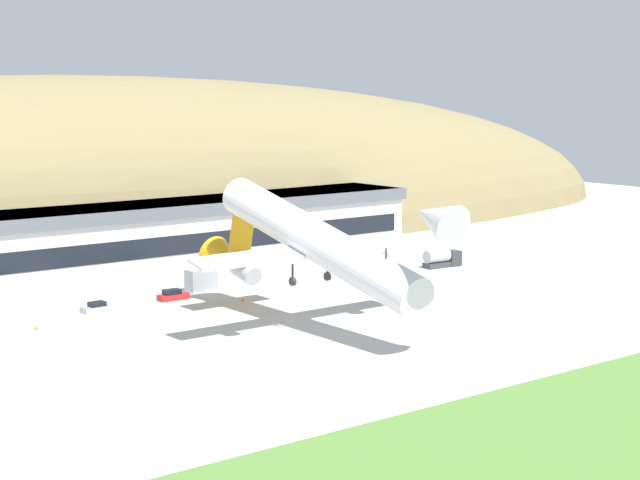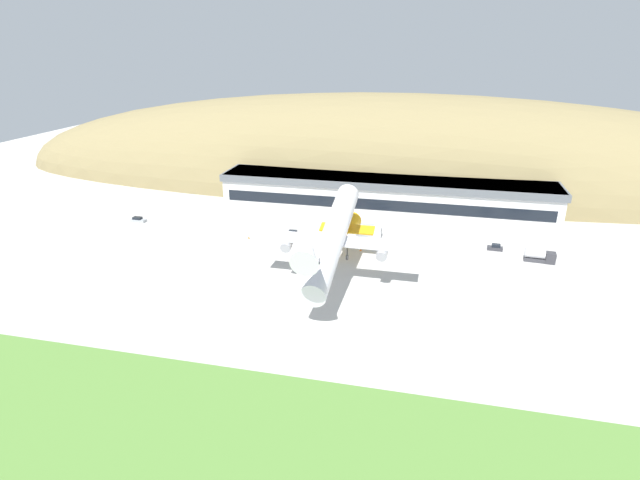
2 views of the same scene
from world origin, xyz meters
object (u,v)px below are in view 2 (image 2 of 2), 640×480
object	(u,v)px
service_car_0	(138,220)
box_truck	(540,256)
cargo_airplane	(334,238)
service_car_1	(292,233)
traffic_cone_1	(361,250)
terminal_building	(385,194)
fuel_truck	(368,231)
service_car_3	(495,248)
service_car_2	(338,236)
traffic_cone_0	(249,237)

from	to	relation	value
service_car_0	box_truck	world-z (taller)	box_truck
cargo_airplane	service_car_0	distance (m)	70.66
service_car_1	box_truck	world-z (taller)	box_truck
traffic_cone_1	cargo_airplane	bearing A→B (deg)	-98.16
terminal_building	fuel_truck	size ratio (longest dim) A/B	14.79
box_truck	terminal_building	bearing A→B (deg)	145.89
service_car_3	service_car_0	bearing A→B (deg)	-179.37
fuel_truck	service_car_3	bearing A→B (deg)	-4.10
service_car_2	service_car_3	world-z (taller)	service_car_3
service_car_1	service_car_3	distance (m)	53.17
box_truck	traffic_cone_1	distance (m)	43.01
service_car_1	service_car_2	bearing A→B (deg)	2.82
cargo_airplane	traffic_cone_1	world-z (taller)	cargo_airplane
terminal_building	traffic_cone_1	size ratio (longest dim) A/B	172.75
service_car_2	fuel_truck	distance (m)	8.53
cargo_airplane	box_truck	xyz separation A→B (m)	(45.84, 23.38, -9.64)
box_truck	traffic_cone_0	bearing A→B (deg)	-179.03
cargo_airplane	traffic_cone_0	xyz separation A→B (m)	(-27.75, 22.13, -10.84)
service_car_2	traffic_cone_0	world-z (taller)	service_car_2
traffic_cone_0	terminal_building	bearing A→B (deg)	40.57
terminal_building	service_car_1	xyz separation A→B (m)	(-22.49, -23.64, -5.90)
cargo_airplane	traffic_cone_0	distance (m)	37.12
service_car_1	service_car_2	xyz separation A→B (m)	(12.49, 0.62, 0.06)
cargo_airplane	box_truck	size ratio (longest dim) A/B	6.81
cargo_airplane	fuel_truck	world-z (taller)	cargo_airplane
service_car_0	service_car_1	bearing A→B (deg)	-0.50
service_car_1	traffic_cone_1	world-z (taller)	service_car_1
terminal_building	traffic_cone_0	size ratio (longest dim) A/B	172.75
terminal_building	service_car_0	size ratio (longest dim) A/B	21.70
fuel_truck	box_truck	world-z (taller)	fuel_truck
service_car_1	traffic_cone_1	distance (m)	20.91
terminal_building	box_truck	xyz separation A→B (m)	(40.28, -27.28, -5.00)
service_car_3	traffic_cone_0	world-z (taller)	service_car_3
cargo_airplane	traffic_cone_0	size ratio (longest dim) A/B	84.51
service_car_3	box_truck	distance (m)	10.95
cargo_airplane	service_car_3	xyz separation A→B (m)	(36.22, 28.55, -10.45)
terminal_building	traffic_cone_1	bearing A→B (deg)	-94.97
terminal_building	service_car_2	bearing A→B (deg)	-113.47
traffic_cone_1	terminal_building	bearing A→B (deg)	85.03
cargo_airplane	service_car_2	bearing A→B (deg)	99.12
service_car_0	cargo_airplane	bearing A→B (deg)	-23.12
service_car_1	traffic_cone_0	distance (m)	11.88
traffic_cone_0	service_car_0	bearing A→B (deg)	171.73
service_car_2	traffic_cone_0	distance (m)	23.96
service_car_0	traffic_cone_0	xyz separation A→B (m)	(36.51, -5.31, -0.33)
box_truck	traffic_cone_1	xyz separation A→B (m)	(-42.90, -2.86, -1.20)
service_car_0	service_car_2	bearing A→B (deg)	0.19
terminal_building	service_car_1	distance (m)	33.16
cargo_airplane	service_car_1	world-z (taller)	cargo_airplane
box_truck	traffic_cone_0	distance (m)	73.61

